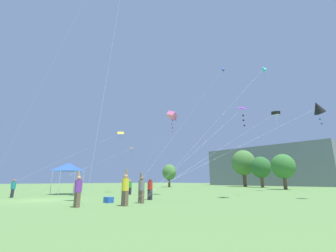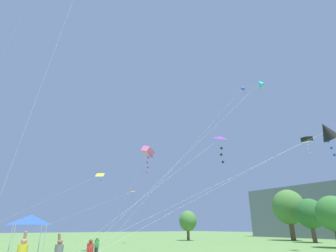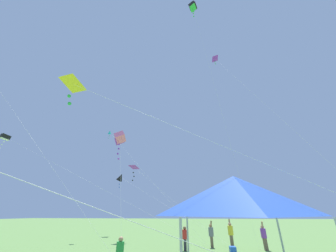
{
  "view_description": "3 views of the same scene",
  "coord_description": "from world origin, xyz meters",
  "px_view_note": "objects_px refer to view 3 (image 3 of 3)",
  "views": [
    {
      "loc": [
        19.74,
        -5.56,
        1.46
      ],
      "look_at": [
        3.37,
        10.26,
        7.01
      ],
      "focal_mm": 24.0,
      "sensor_mm": 36.0,
      "label": 1
    },
    {
      "loc": [
        22.34,
        0.63,
        2.32
      ],
      "look_at": [
        4.19,
        12.57,
        10.71
      ],
      "focal_mm": 28.0,
      "sensor_mm": 36.0,
      "label": 2
    },
    {
      "loc": [
        -11.27,
        5.12,
        2.55
      ],
      "look_at": [
        5.87,
        7.51,
        10.68
      ],
      "focal_mm": 20.0,
      "sensor_mm": 36.0,
      "label": 3
    }
  ],
  "objects_px": {
    "cooler_box": "(233,249)",
    "kite_yellow_delta_3": "(75,85)",
    "person_yellow_shirt": "(231,233)",
    "kite_black_box_1": "(5,137)",
    "person_red_shirt": "(185,237)",
    "kite_purple_delta_0": "(216,60)",
    "festival_tent": "(236,196)",
    "person_purple_shirt": "(264,236)",
    "kite_black_diamond_5": "(121,177)",
    "person_grey_shirt": "(211,234)",
    "kite_pink_box_9": "(120,138)",
    "kite_black_box_8": "(193,7)",
    "kite_purple_delta_7": "(134,168)",
    "kite_cyan_diamond_2": "(110,133)"
  },
  "relations": [
    {
      "from": "kite_black_box_1",
      "to": "kite_purple_delta_7",
      "type": "bearing_deg",
      "value": -79.7
    },
    {
      "from": "kite_black_box_1",
      "to": "kite_black_box_8",
      "type": "relative_size",
      "value": 0.92
    },
    {
      "from": "kite_black_box_1",
      "to": "kite_pink_box_9",
      "type": "relative_size",
      "value": 2.81
    },
    {
      "from": "kite_cyan_diamond_2",
      "to": "kite_pink_box_9",
      "type": "relative_size",
      "value": 1.46
    },
    {
      "from": "festival_tent",
      "to": "kite_purple_delta_7",
      "type": "bearing_deg",
      "value": 25.61
    },
    {
      "from": "kite_black_box_1",
      "to": "kite_cyan_diamond_2",
      "type": "relative_size",
      "value": 1.92
    },
    {
      "from": "person_grey_shirt",
      "to": "kite_cyan_diamond_2",
      "type": "distance_m",
      "value": 17.61
    },
    {
      "from": "person_purple_shirt",
      "to": "kite_black_box_1",
      "type": "distance_m",
      "value": 30.5
    },
    {
      "from": "kite_black_box_1",
      "to": "person_grey_shirt",
      "type": "bearing_deg",
      "value": -91.1
    },
    {
      "from": "person_purple_shirt",
      "to": "kite_pink_box_9",
      "type": "relative_size",
      "value": 0.22
    },
    {
      "from": "kite_purple_delta_0",
      "to": "kite_purple_delta_7",
      "type": "bearing_deg",
      "value": 80.11
    },
    {
      "from": "person_yellow_shirt",
      "to": "kite_black_box_1",
      "type": "relative_size",
      "value": 0.08
    },
    {
      "from": "person_red_shirt",
      "to": "kite_black_box_8",
      "type": "height_order",
      "value": "kite_black_box_8"
    },
    {
      "from": "person_purple_shirt",
      "to": "cooler_box",
      "type": "bearing_deg",
      "value": -123.65
    },
    {
      "from": "kite_yellow_delta_3",
      "to": "kite_purple_delta_7",
      "type": "xyz_separation_m",
      "value": [
        16.08,
        2.35,
        0.08
      ]
    },
    {
      "from": "person_yellow_shirt",
      "to": "kite_black_box_1",
      "type": "bearing_deg",
      "value": 89.41
    },
    {
      "from": "person_red_shirt",
      "to": "kite_black_diamond_5",
      "type": "relative_size",
      "value": 0.11
    },
    {
      "from": "person_red_shirt",
      "to": "kite_black_box_1",
      "type": "relative_size",
      "value": 0.06
    },
    {
      "from": "kite_black_box_1",
      "to": "kite_yellow_delta_3",
      "type": "distance_m",
      "value": 23.11
    },
    {
      "from": "kite_black_diamond_5",
      "to": "cooler_box",
      "type": "bearing_deg",
      "value": -127.57
    },
    {
      "from": "kite_pink_box_9",
      "to": "kite_purple_delta_7",
      "type": "bearing_deg",
      "value": 7.77
    },
    {
      "from": "festival_tent",
      "to": "cooler_box",
      "type": "xyz_separation_m",
      "value": [
        11.72,
        -1.5,
        -2.76
      ]
    },
    {
      "from": "cooler_box",
      "to": "person_grey_shirt",
      "type": "height_order",
      "value": "person_grey_shirt"
    },
    {
      "from": "festival_tent",
      "to": "kite_black_box_8",
      "type": "relative_size",
      "value": 0.12
    },
    {
      "from": "cooler_box",
      "to": "person_purple_shirt",
      "type": "relative_size",
      "value": 0.33
    },
    {
      "from": "kite_black_box_1",
      "to": "kite_purple_delta_7",
      "type": "height_order",
      "value": "kite_black_box_1"
    },
    {
      "from": "person_yellow_shirt",
      "to": "kite_pink_box_9",
      "type": "height_order",
      "value": "kite_pink_box_9"
    },
    {
      "from": "person_red_shirt",
      "to": "cooler_box",
      "type": "bearing_deg",
      "value": 168.94
    },
    {
      "from": "kite_cyan_diamond_2",
      "to": "kite_yellow_delta_3",
      "type": "xyz_separation_m",
      "value": [
        -16.7,
        -6.45,
        -5.22
      ]
    },
    {
      "from": "kite_black_box_1",
      "to": "kite_cyan_diamond_2",
      "type": "xyz_separation_m",
      "value": [
        3.59,
        -12.2,
        1.45
      ]
    },
    {
      "from": "person_yellow_shirt",
      "to": "kite_pink_box_9",
      "type": "bearing_deg",
      "value": 117.91
    },
    {
      "from": "kite_black_box_1",
      "to": "kite_black_diamond_5",
      "type": "bearing_deg",
      "value": -58.28
    },
    {
      "from": "person_grey_shirt",
      "to": "person_red_shirt",
      "type": "bearing_deg",
      "value": -140.25
    },
    {
      "from": "cooler_box",
      "to": "kite_purple_delta_7",
      "type": "bearing_deg",
      "value": 61.22
    },
    {
      "from": "festival_tent",
      "to": "kite_black_box_8",
      "type": "height_order",
      "value": "kite_black_box_8"
    },
    {
      "from": "festival_tent",
      "to": "cooler_box",
      "type": "distance_m",
      "value": 12.14
    },
    {
      "from": "person_purple_shirt",
      "to": "kite_yellow_delta_3",
      "type": "height_order",
      "value": "kite_yellow_delta_3"
    },
    {
      "from": "person_yellow_shirt",
      "to": "kite_cyan_diamond_2",
      "type": "relative_size",
      "value": 0.16
    },
    {
      "from": "person_purple_shirt",
      "to": "kite_black_box_1",
      "type": "bearing_deg",
      "value": -150.45
    },
    {
      "from": "kite_black_box_8",
      "to": "kite_pink_box_9",
      "type": "bearing_deg",
      "value": 101.69
    },
    {
      "from": "kite_purple_delta_0",
      "to": "kite_black_diamond_5",
      "type": "bearing_deg",
      "value": 65.02
    },
    {
      "from": "kite_purple_delta_7",
      "to": "kite_yellow_delta_3",
      "type": "bearing_deg",
      "value": -171.68
    },
    {
      "from": "kite_purple_delta_0",
      "to": "kite_yellow_delta_3",
      "type": "distance_m",
      "value": 21.82
    },
    {
      "from": "kite_purple_delta_0",
      "to": "person_red_shirt",
      "type": "bearing_deg",
      "value": 123.34
    },
    {
      "from": "festival_tent",
      "to": "person_red_shirt",
      "type": "distance_m",
      "value": 12.26
    },
    {
      "from": "kite_purple_delta_7",
      "to": "kite_black_box_8",
      "type": "xyz_separation_m",
      "value": [
        -6.24,
        -8.29,
        19.32
      ]
    },
    {
      "from": "person_purple_shirt",
      "to": "kite_yellow_delta_3",
      "type": "bearing_deg",
      "value": -98.05
    },
    {
      "from": "cooler_box",
      "to": "kite_yellow_delta_3",
      "type": "relative_size",
      "value": 0.05
    },
    {
      "from": "person_grey_shirt",
      "to": "kite_yellow_delta_3",
      "type": "distance_m",
      "value": 15.45
    },
    {
      "from": "kite_yellow_delta_3",
      "to": "kite_black_diamond_5",
      "type": "xyz_separation_m",
      "value": [
        20.97,
        5.95,
        -0.16
      ]
    }
  ]
}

